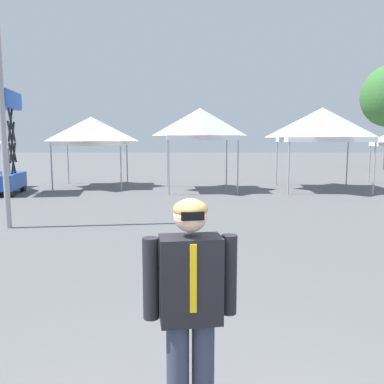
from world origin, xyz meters
The scene contains 6 objects.
canopy_tent_far_right centered at (-4.61, 16.41, 2.58)m, with size 3.27×3.27×3.23m.
canopy_tent_behind_left centered at (0.38, 15.09, 2.84)m, with size 3.12×3.12×3.53m.
canopy_tent_right_of_center centered at (5.67, 15.27, 2.83)m, with size 3.74×3.74×3.56m.
scissor_lift centered at (-7.66, 13.81, 1.23)m, with size 1.73×2.49×4.08m.
person_foreground centered at (-0.06, 0.55, 1.03)m, with size 0.64×0.30×1.78m.
traffic_cone_lot_center centered at (-0.24, 4.40, 0.31)m, with size 0.32×0.32×0.63m, color orange.
Camera 1 is at (-0.07, -2.06, 2.16)m, focal length 37.04 mm.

